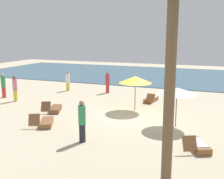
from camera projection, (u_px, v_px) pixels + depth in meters
ground_plane at (129, 115)px, 16.68m from camera, size 60.00×60.00×0.00m
ocean_water at (173, 76)px, 32.24m from camera, size 48.00×16.00×0.06m
umbrella_1 at (177, 91)px, 14.25m from camera, size 2.12×2.12×2.11m
umbrella_3 at (135, 80)px, 17.42m from camera, size 2.09×2.09×2.22m
lounger_0 at (45, 122)px, 14.77m from camera, size 1.28×1.72×0.74m
lounger_2 at (55, 109)px, 17.46m from camera, size 1.18×1.74×0.73m
lounger_4 at (151, 99)px, 19.99m from camera, size 0.82×1.75×0.70m
lounger_5 at (197, 145)px, 11.68m from camera, size 1.24×1.73×0.74m
person_0 at (68, 81)px, 23.85m from camera, size 0.40×0.40×1.65m
person_1 at (108, 82)px, 22.94m from camera, size 0.49×0.49×1.75m
person_2 at (3, 85)px, 21.20m from camera, size 0.37×0.37×1.89m
person_3 at (82, 121)px, 12.35m from camera, size 0.47×0.47×1.93m
person_5 at (15, 88)px, 20.05m from camera, size 0.47×0.47×1.88m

